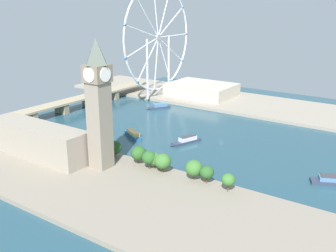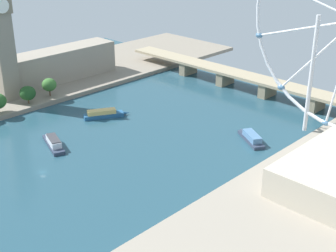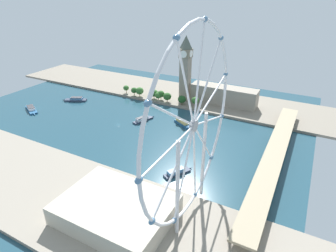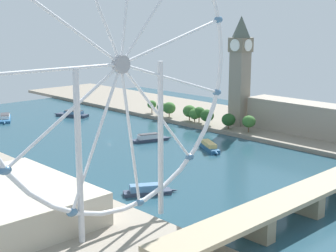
{
  "view_description": "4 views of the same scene",
  "coord_description": "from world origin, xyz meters",
  "px_view_note": "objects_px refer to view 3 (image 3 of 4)",
  "views": [
    {
      "loc": [
        -284.31,
        -144.67,
        112.13
      ],
      "look_at": [
        -11.89,
        45.92,
        7.5
      ],
      "focal_mm": 43.18,
      "sensor_mm": 36.0,
      "label": 1
    },
    {
      "loc": [
        193.08,
        -106.97,
        118.56
      ],
      "look_at": [
        21.9,
        68.81,
        10.5
      ],
      "focal_mm": 50.94,
      "sensor_mm": 36.0,
      "label": 2
    },
    {
      "loc": [
        233.33,
        190.03,
        145.72
      ],
      "look_at": [
        6.36,
        69.48,
        16.97
      ],
      "focal_mm": 30.13,
      "sensor_mm": 36.0,
      "label": 3
    },
    {
      "loc": [
        215.61,
        288.05,
        88.55
      ],
      "look_at": [
        -6.61,
        55.18,
        18.88
      ],
      "focal_mm": 54.02,
      "sensor_mm": 36.0,
      "label": 4
    }
  ],
  "objects_px": {
    "river_bridge": "(274,156)",
    "tour_boat_2": "(183,123)",
    "parliament_block": "(224,95)",
    "tour_boat_4": "(177,172)",
    "clock_tower": "(185,68)",
    "tour_boat_1": "(76,99)",
    "riverside_hall": "(116,210)",
    "ferris_wheel": "(194,127)",
    "tour_boat_0": "(31,109)",
    "tour_boat_3": "(143,119)"
  },
  "relations": [
    {
      "from": "ferris_wheel",
      "to": "river_bridge",
      "type": "height_order",
      "value": "ferris_wheel"
    },
    {
      "from": "tour_boat_2",
      "to": "tour_boat_4",
      "type": "xyz_separation_m",
      "value": [
        88.85,
        36.63,
        -0.07
      ]
    },
    {
      "from": "clock_tower",
      "to": "tour_boat_3",
      "type": "bearing_deg",
      "value": -12.31
    },
    {
      "from": "clock_tower",
      "to": "tour_boat_0",
      "type": "bearing_deg",
      "value": -53.26
    },
    {
      "from": "river_bridge",
      "to": "tour_boat_1",
      "type": "distance_m",
      "value": 273.61
    },
    {
      "from": "parliament_block",
      "to": "ferris_wheel",
      "type": "distance_m",
      "value": 217.29
    },
    {
      "from": "parliament_block",
      "to": "tour_boat_4",
      "type": "relative_size",
      "value": 3.29
    },
    {
      "from": "parliament_block",
      "to": "tour_boat_0",
      "type": "distance_m",
      "value": 252.3
    },
    {
      "from": "clock_tower",
      "to": "parliament_block",
      "type": "bearing_deg",
      "value": 102.36
    },
    {
      "from": "tour_boat_0",
      "to": "tour_boat_1",
      "type": "distance_m",
      "value": 58.39
    },
    {
      "from": "tour_boat_3",
      "to": "riverside_hall",
      "type": "bearing_deg",
      "value": -134.86
    },
    {
      "from": "parliament_block",
      "to": "tour_boat_1",
      "type": "height_order",
      "value": "parliament_block"
    },
    {
      "from": "ferris_wheel",
      "to": "tour_boat_4",
      "type": "distance_m",
      "value": 82.87
    },
    {
      "from": "ferris_wheel",
      "to": "riverside_hall",
      "type": "relative_size",
      "value": 1.72
    },
    {
      "from": "clock_tower",
      "to": "riverside_hall",
      "type": "xyz_separation_m",
      "value": [
        223.7,
        52.8,
        -37.96
      ]
    },
    {
      "from": "tour_boat_0",
      "to": "parliament_block",
      "type": "bearing_deg",
      "value": 59.33
    },
    {
      "from": "tour_boat_2",
      "to": "parliament_block",
      "type": "bearing_deg",
      "value": 102.89
    },
    {
      "from": "parliament_block",
      "to": "river_bridge",
      "type": "height_order",
      "value": "parliament_block"
    },
    {
      "from": "clock_tower",
      "to": "tour_boat_0",
      "type": "height_order",
      "value": "clock_tower"
    },
    {
      "from": "river_bridge",
      "to": "riverside_hall",
      "type": "bearing_deg",
      "value": -34.15
    },
    {
      "from": "ferris_wheel",
      "to": "tour_boat_1",
      "type": "bearing_deg",
      "value": -118.5
    },
    {
      "from": "clock_tower",
      "to": "tour_boat_4",
      "type": "xyz_separation_m",
      "value": [
        156.24,
        65.54,
        -45.85
      ]
    },
    {
      "from": "river_bridge",
      "to": "tour_boat_2",
      "type": "xyz_separation_m",
      "value": [
        -34.18,
        -106.74,
        -6.69
      ]
    },
    {
      "from": "parliament_block",
      "to": "tour_boat_4",
      "type": "height_order",
      "value": "parliament_block"
    },
    {
      "from": "clock_tower",
      "to": "tour_boat_1",
      "type": "xyz_separation_m",
      "value": [
        69.28,
        -135.96,
        -45.76
      ]
    },
    {
      "from": "parliament_block",
      "to": "ferris_wheel",
      "type": "bearing_deg",
      "value": 11.77
    },
    {
      "from": "riverside_hall",
      "to": "river_bridge",
      "type": "xyz_separation_m",
      "value": [
        -122.12,
        82.85,
        -1.13
      ]
    },
    {
      "from": "ferris_wheel",
      "to": "tour_boat_2",
      "type": "height_order",
      "value": "ferris_wheel"
    },
    {
      "from": "tour_boat_4",
      "to": "tour_boat_1",
      "type": "bearing_deg",
      "value": 97.67
    },
    {
      "from": "riverside_hall",
      "to": "tour_boat_2",
      "type": "xyz_separation_m",
      "value": [
        -156.31,
        -23.89,
        -7.82
      ]
    },
    {
      "from": "tour_boat_1",
      "to": "parliament_block",
      "type": "bearing_deg",
      "value": 177.26
    },
    {
      "from": "tour_boat_0",
      "to": "tour_boat_2",
      "type": "height_order",
      "value": "tour_boat_2"
    },
    {
      "from": "riverside_hall",
      "to": "tour_boat_4",
      "type": "height_order",
      "value": "riverside_hall"
    },
    {
      "from": "parliament_block",
      "to": "tour_boat_2",
      "type": "relative_size",
      "value": 3.12
    },
    {
      "from": "tour_boat_0",
      "to": "tour_boat_2",
      "type": "relative_size",
      "value": 1.25
    },
    {
      "from": "tour_boat_2",
      "to": "ferris_wheel",
      "type": "bearing_deg",
      "value": -33.58
    },
    {
      "from": "tour_boat_3",
      "to": "parliament_block",
      "type": "bearing_deg",
      "value": -18.08
    },
    {
      "from": "ferris_wheel",
      "to": "tour_boat_0",
      "type": "xyz_separation_m",
      "value": [
        -73.18,
        -257.12,
        -67.67
      ]
    },
    {
      "from": "parliament_block",
      "to": "tour_boat_3",
      "type": "bearing_deg",
      "value": -37.1
    },
    {
      "from": "tour_boat_1",
      "to": "tour_boat_4",
      "type": "distance_m",
      "value": 219.46
    },
    {
      "from": "tour_boat_2",
      "to": "tour_boat_0",
      "type": "bearing_deg",
      "value": -135.2
    },
    {
      "from": "ferris_wheel",
      "to": "river_bridge",
      "type": "xyz_separation_m",
      "value": [
        -92.9,
        41.03,
        -60.77
      ]
    },
    {
      "from": "clock_tower",
      "to": "tour_boat_0",
      "type": "distance_m",
      "value": 207.92
    },
    {
      "from": "tour_boat_2",
      "to": "tour_boat_3",
      "type": "bearing_deg",
      "value": -135.42
    },
    {
      "from": "river_bridge",
      "to": "tour_boat_4",
      "type": "bearing_deg",
      "value": -52.06
    },
    {
      "from": "tour_boat_2",
      "to": "tour_boat_3",
      "type": "distance_m",
      "value": 48.18
    },
    {
      "from": "parliament_block",
      "to": "tour_boat_4",
      "type": "xyz_separation_m",
      "value": [
        167.57,
        13.79,
        -12.59
      ]
    },
    {
      "from": "river_bridge",
      "to": "ferris_wheel",
      "type": "bearing_deg",
      "value": -23.83
    },
    {
      "from": "parliament_block",
      "to": "tour_boat_0",
      "type": "height_order",
      "value": "parliament_block"
    },
    {
      "from": "riverside_hall",
      "to": "river_bridge",
      "type": "height_order",
      "value": "riverside_hall"
    }
  ]
}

